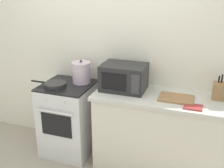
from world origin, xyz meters
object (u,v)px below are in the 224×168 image
oven_mitt (193,107)px  cutting_board (176,98)px  stock_pot (81,72)px  frying_pan (55,85)px  stove (69,118)px  knife_block (219,91)px  microwave (124,77)px

oven_mitt → cutting_board: bearing=139.5°
stock_pot → frying_pan: (-0.24, -0.24, -0.10)m
frying_pan → oven_mitt: size_ratio=2.54×
stock_pot → cutting_board: stock_pot is taller
cutting_board → stock_pot: bearing=173.8°
stove → stock_pot: bearing=42.8°
stove → oven_mitt: (1.49, -0.16, 0.47)m
stock_pot → oven_mitt: size_ratio=1.72×
cutting_board → knife_block: 0.45m
cutting_board → oven_mitt: size_ratio=2.00×
frying_pan → oven_mitt: 1.59m
microwave → knife_block: microwave is taller
stove → cutting_board: size_ratio=2.56×
stove → frying_pan: frying_pan is taller
microwave → oven_mitt: bearing=-16.7°
frying_pan → knife_block: bearing=7.8°
cutting_board → frying_pan: bearing=-175.6°
stove → stock_pot: (0.14, 0.13, 0.59)m
knife_block → oven_mitt: size_ratio=1.55×
stove → frying_pan: bearing=-132.5°
microwave → stove: bearing=-173.5°
stock_pot → cutting_board: 1.18m
stock_pot → microwave: (0.56, -0.05, 0.02)m
frying_pan → microwave: 0.82m
microwave → cutting_board: bearing=-7.3°
stove → knife_block: knife_block is taller
stock_pot → cutting_board: bearing=-6.2°
stove → stock_pot: stock_pot is taller
cutting_board → oven_mitt: bearing=-40.5°
stove → microwave: size_ratio=1.84×
frying_pan → cutting_board: 1.41m
frying_pan → knife_block: (1.82, 0.25, 0.07)m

